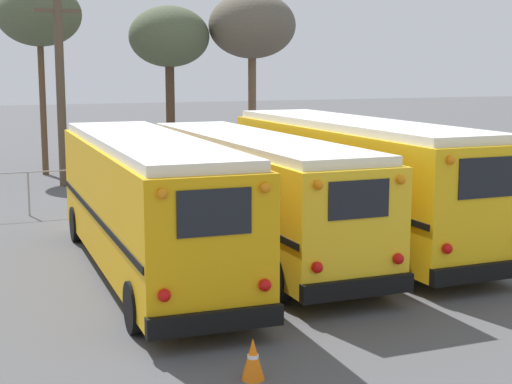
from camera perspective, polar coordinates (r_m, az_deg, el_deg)
ground_plane at (r=19.82m, az=-0.10°, el=-4.59°), size 160.00×160.00×0.00m
school_bus_0 at (r=17.89m, az=-7.98°, el=-0.61°), size 2.80×10.70×3.14m
school_bus_1 at (r=19.61m, az=-0.25°, el=0.17°), size 2.51×10.88×2.99m
school_bus_2 at (r=20.97m, az=7.09°, el=1.09°), size 2.58×10.89×3.30m
utility_pole at (r=31.60m, az=-14.04°, el=7.56°), size 1.80×0.34×7.71m
bare_tree_0 at (r=35.22m, az=-15.50°, el=12.26°), size 3.57×3.57×8.19m
bare_tree_1 at (r=36.89m, az=-0.29°, el=11.94°), size 4.03×4.03×8.05m
bare_tree_2 at (r=36.37m, az=-6.33°, el=11.05°), size 3.66×3.66×7.38m
fence_line at (r=26.62m, az=-6.28°, el=1.04°), size 13.95×0.06×1.42m
traffic_cone at (r=12.14m, az=-0.22°, el=-12.02°), size 0.36×0.36×0.65m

